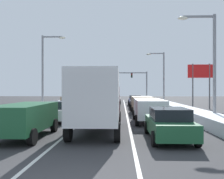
# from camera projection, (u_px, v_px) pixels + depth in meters

# --- Properties ---
(ground_plane) EXTENTS (121.69, 121.69, 0.00)m
(ground_plane) POSITION_uv_depth(u_px,v_px,m) (109.00, 113.00, 24.38)
(ground_plane) COLOR #333335
(lane_stripe_between_right_lane_and_center_lane) EXTENTS (0.14, 51.48, 0.01)m
(lane_stripe_between_right_lane_and_center_lane) POSITION_uv_depth(u_px,v_px,m) (126.00, 110.00, 28.99)
(lane_stripe_between_right_lane_and_center_lane) COLOR silver
(lane_stripe_between_right_lane_and_center_lane) RESTS_ON ground
(lane_stripe_between_center_lane_and_left_lane) EXTENTS (0.14, 51.48, 0.01)m
(lane_stripe_between_center_lane_and_left_lane) POSITION_uv_depth(u_px,v_px,m) (97.00, 109.00, 29.12)
(lane_stripe_between_center_lane_and_left_lane) COLOR silver
(lane_stripe_between_center_lane_and_left_lane) RESTS_ON ground
(snow_bank_right_shoulder) EXTENTS (1.82, 51.48, 0.76)m
(snow_bank_right_shoulder) POSITION_uv_depth(u_px,v_px,m) (171.00, 107.00, 28.79)
(snow_bank_right_shoulder) COLOR white
(snow_bank_right_shoulder) RESTS_ON ground
(snow_bank_left_shoulder) EXTENTS (1.84, 51.48, 0.82)m
(snow_bank_left_shoulder) POSITION_uv_depth(u_px,v_px,m) (53.00, 106.00, 29.33)
(snow_bank_left_shoulder) COLOR white
(snow_bank_left_shoulder) RESTS_ON ground
(sedan_green_right_lane_nearest) EXTENTS (2.00, 4.50, 1.51)m
(sedan_green_right_lane_nearest) POSITION_uv_depth(u_px,v_px,m) (169.00, 124.00, 11.67)
(sedan_green_right_lane_nearest) COLOR #1E5633
(sedan_green_right_lane_nearest) RESTS_ON ground
(suv_white_right_lane_second) EXTENTS (2.16, 4.90, 1.67)m
(suv_white_right_lane_second) POSITION_uv_depth(u_px,v_px,m) (149.00, 109.00, 17.60)
(suv_white_right_lane_second) COLOR silver
(suv_white_right_lane_second) RESTS_ON ground
(suv_tan_right_lane_third) EXTENTS (2.16, 4.90, 1.67)m
(suv_tan_right_lane_third) POSITION_uv_depth(u_px,v_px,m) (142.00, 103.00, 24.41)
(suv_tan_right_lane_third) COLOR #937F60
(suv_tan_right_lane_third) RESTS_ON ground
(sedan_charcoal_right_lane_fourth) EXTENTS (2.00, 4.50, 1.51)m
(sedan_charcoal_right_lane_fourth) POSITION_uv_depth(u_px,v_px,m) (137.00, 103.00, 30.31)
(sedan_charcoal_right_lane_fourth) COLOR #38383D
(sedan_charcoal_right_lane_fourth) RESTS_ON ground
(sedan_navy_right_lane_fifth) EXTENTS (2.00, 4.50, 1.51)m
(sedan_navy_right_lane_fifth) POSITION_uv_depth(u_px,v_px,m) (135.00, 100.00, 36.40)
(sedan_navy_right_lane_fifth) COLOR navy
(sedan_navy_right_lane_fifth) RESTS_ON ground
(box_truck_center_lane_nearest) EXTENTS (2.53, 7.20, 3.36)m
(box_truck_center_lane_nearest) POSITION_uv_depth(u_px,v_px,m) (98.00, 98.00, 13.53)
(box_truck_center_lane_nearest) COLOR maroon
(box_truck_center_lane_nearest) RESTS_ON ground
(sedan_gray_center_lane_second) EXTENTS (2.00, 4.50, 1.51)m
(sedan_gray_center_lane_second) POSITION_uv_depth(u_px,v_px,m) (106.00, 108.00, 21.87)
(sedan_gray_center_lane_second) COLOR slate
(sedan_gray_center_lane_second) RESTS_ON ground
(sedan_red_center_lane_third) EXTENTS (2.00, 4.50, 1.51)m
(sedan_red_center_lane_third) POSITION_uv_depth(u_px,v_px,m) (111.00, 104.00, 27.86)
(sedan_red_center_lane_third) COLOR maroon
(sedan_red_center_lane_third) RESTS_ON ground
(sedan_black_center_lane_fourth) EXTENTS (2.00, 4.50, 1.51)m
(sedan_black_center_lane_fourth) POSITION_uv_depth(u_px,v_px,m) (113.00, 101.00, 34.20)
(sedan_black_center_lane_fourth) COLOR black
(sedan_black_center_lane_fourth) RESTS_ON ground
(sedan_silver_center_lane_fifth) EXTENTS (2.00, 4.50, 1.51)m
(sedan_silver_center_lane_fifth) POSITION_uv_depth(u_px,v_px,m) (115.00, 99.00, 40.62)
(sedan_silver_center_lane_fifth) COLOR #B7BABF
(sedan_silver_center_lane_fifth) RESTS_ON ground
(suv_green_left_lane_nearest) EXTENTS (2.16, 4.90, 1.67)m
(suv_green_left_lane_nearest) POSITION_uv_depth(u_px,v_px,m) (26.00, 117.00, 12.13)
(suv_green_left_lane_nearest) COLOR #1E5633
(suv_green_left_lane_nearest) RESTS_ON ground
(sedan_white_left_lane_second) EXTENTS (2.00, 4.50, 1.51)m
(sedan_white_left_lane_second) POSITION_uv_depth(u_px,v_px,m) (60.00, 111.00, 18.39)
(sedan_white_left_lane_second) COLOR silver
(sedan_white_left_lane_second) RESTS_ON ground
(suv_tan_left_lane_third) EXTENTS (2.16, 4.90, 1.67)m
(suv_tan_left_lane_third) POSITION_uv_depth(u_px,v_px,m) (75.00, 103.00, 25.44)
(suv_tan_left_lane_third) COLOR #937F60
(suv_tan_left_lane_third) RESTS_ON ground
(sedan_charcoal_left_lane_fourth) EXTENTS (2.00, 4.50, 1.51)m
(sedan_charcoal_left_lane_fourth) POSITION_uv_depth(u_px,v_px,m) (87.00, 102.00, 31.55)
(sedan_charcoal_left_lane_fourth) COLOR #38383D
(sedan_charcoal_left_lane_fourth) RESTS_ON ground
(suv_navy_left_lane_fifth) EXTENTS (2.16, 4.90, 1.67)m
(suv_navy_left_lane_fifth) POSITION_uv_depth(u_px,v_px,m) (91.00, 98.00, 37.81)
(suv_navy_left_lane_fifth) COLOR navy
(suv_navy_left_lane_fifth) RESTS_ON ground
(traffic_light_gantry) EXTENTS (10.94, 0.47, 6.20)m
(traffic_light_gantry) POSITION_uv_depth(u_px,v_px,m) (129.00, 78.00, 52.32)
(traffic_light_gantry) COLOR slate
(traffic_light_gantry) RESTS_ON ground
(street_lamp_right_near) EXTENTS (2.66, 0.36, 7.65)m
(street_lamp_right_near) POSITION_uv_depth(u_px,v_px,m) (209.00, 58.00, 17.08)
(street_lamp_right_near) COLOR gray
(street_lamp_right_near) RESTS_ON ground
(street_lamp_right_mid) EXTENTS (2.66, 0.36, 7.82)m
(street_lamp_right_mid) POSITION_uv_depth(u_px,v_px,m) (161.00, 74.00, 35.80)
(street_lamp_right_mid) COLOR gray
(street_lamp_right_mid) RESTS_ON ground
(street_lamp_left_mid) EXTENTS (2.66, 0.36, 8.36)m
(street_lamp_left_mid) POSITION_uv_depth(u_px,v_px,m) (46.00, 66.00, 27.04)
(street_lamp_left_mid) COLOR gray
(street_lamp_left_mid) RESTS_ON ground
(roadside_sign_right) EXTENTS (3.20, 0.16, 5.50)m
(roadside_sign_right) POSITION_uv_depth(u_px,v_px,m) (201.00, 76.00, 29.46)
(roadside_sign_right) COLOR #59595B
(roadside_sign_right) RESTS_ON ground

